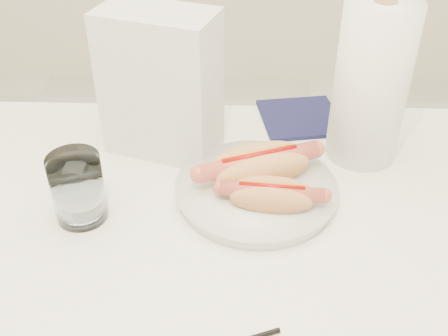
{
  "coord_description": "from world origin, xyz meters",
  "views": [
    {
      "loc": [
        0.09,
        -0.57,
        1.3
      ],
      "look_at": [
        0.07,
        0.09,
        0.82
      ],
      "focal_mm": 44.25,
      "sensor_mm": 36.0,
      "label": 1
    }
  ],
  "objects_px": {
    "hotdog_right": "(271,195)",
    "napkin_box": "(161,84)",
    "plate": "(256,192)",
    "hotdog_left": "(259,166)",
    "paper_towel_roll": "(371,84)",
    "water_glass": "(78,188)",
    "table": "(174,273)"
  },
  "relations": [
    {
      "from": "table",
      "to": "water_glass",
      "type": "distance_m",
      "value": 0.19
    },
    {
      "from": "table",
      "to": "plate",
      "type": "distance_m",
      "value": 0.18
    },
    {
      "from": "hotdog_left",
      "to": "water_glass",
      "type": "relative_size",
      "value": 1.81
    },
    {
      "from": "table",
      "to": "hotdog_right",
      "type": "distance_m",
      "value": 0.19
    },
    {
      "from": "water_glass",
      "to": "paper_towel_roll",
      "type": "distance_m",
      "value": 0.49
    },
    {
      "from": "hotdog_left",
      "to": "paper_towel_roll",
      "type": "bearing_deg",
      "value": 9.4
    },
    {
      "from": "hotdog_right",
      "to": "napkin_box",
      "type": "relative_size",
      "value": 0.62
    },
    {
      "from": "plate",
      "to": "hotdog_left",
      "type": "relative_size",
      "value": 1.27
    },
    {
      "from": "hotdog_right",
      "to": "paper_towel_roll",
      "type": "bearing_deg",
      "value": 52.25
    },
    {
      "from": "table",
      "to": "napkin_box",
      "type": "xyz_separation_m",
      "value": [
        -0.04,
        0.25,
        0.18
      ]
    },
    {
      "from": "paper_towel_roll",
      "to": "water_glass",
      "type": "bearing_deg",
      "value": -157.61
    },
    {
      "from": "hotdog_left",
      "to": "paper_towel_roll",
      "type": "height_order",
      "value": "paper_towel_roll"
    },
    {
      "from": "paper_towel_roll",
      "to": "hotdog_right",
      "type": "bearing_deg",
      "value": -133.12
    },
    {
      "from": "plate",
      "to": "water_glass",
      "type": "bearing_deg",
      "value": -168.4
    },
    {
      "from": "hotdog_left",
      "to": "napkin_box",
      "type": "xyz_separation_m",
      "value": [
        -0.16,
        0.12,
        0.08
      ]
    },
    {
      "from": "table",
      "to": "paper_towel_roll",
      "type": "relative_size",
      "value": 4.43
    },
    {
      "from": "plate",
      "to": "hotdog_right",
      "type": "height_order",
      "value": "hotdog_right"
    },
    {
      "from": "hotdog_left",
      "to": "table",
      "type": "bearing_deg",
      "value": -155.16
    },
    {
      "from": "plate",
      "to": "water_glass",
      "type": "xyz_separation_m",
      "value": [
        -0.26,
        -0.05,
        0.04
      ]
    },
    {
      "from": "hotdog_right",
      "to": "napkin_box",
      "type": "xyz_separation_m",
      "value": [
        -0.18,
        0.18,
        0.09
      ]
    },
    {
      "from": "napkin_box",
      "to": "paper_towel_roll",
      "type": "xyz_separation_m",
      "value": [
        0.34,
        -0.01,
        0.01
      ]
    },
    {
      "from": "hotdog_left",
      "to": "water_glass",
      "type": "bearing_deg",
      "value": 174.37
    },
    {
      "from": "table",
      "to": "hotdog_left",
      "type": "distance_m",
      "value": 0.21
    },
    {
      "from": "napkin_box",
      "to": "hotdog_right",
      "type": "bearing_deg",
      "value": -26.95
    },
    {
      "from": "water_glass",
      "to": "paper_towel_roll",
      "type": "xyz_separation_m",
      "value": [
        0.45,
        0.18,
        0.08
      ]
    },
    {
      "from": "napkin_box",
      "to": "paper_towel_roll",
      "type": "height_order",
      "value": "paper_towel_roll"
    },
    {
      "from": "plate",
      "to": "hotdog_left",
      "type": "bearing_deg",
      "value": 80.57
    },
    {
      "from": "water_glass",
      "to": "napkin_box",
      "type": "distance_m",
      "value": 0.23
    },
    {
      "from": "table",
      "to": "napkin_box",
      "type": "distance_m",
      "value": 0.31
    },
    {
      "from": "hotdog_right",
      "to": "water_glass",
      "type": "xyz_separation_m",
      "value": [
        -0.28,
        -0.01,
        0.01
      ]
    },
    {
      "from": "napkin_box",
      "to": "table",
      "type": "bearing_deg",
      "value": -62.88
    },
    {
      "from": "napkin_box",
      "to": "paper_towel_roll",
      "type": "relative_size",
      "value": 0.92
    }
  ]
}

